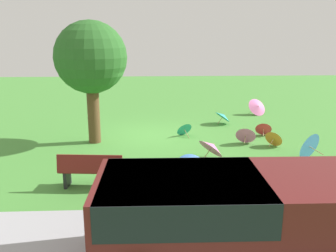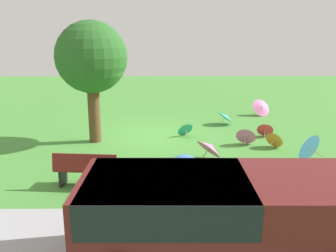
{
  "view_description": "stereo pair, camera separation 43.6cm",
  "coord_description": "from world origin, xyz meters",
  "px_view_note": "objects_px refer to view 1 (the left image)",
  "views": [
    {
      "loc": [
        -0.36,
        13.01,
        3.73
      ],
      "look_at": [
        -0.95,
        0.74,
        0.6
      ],
      "focal_mm": 38.66,
      "sensor_mm": 36.0,
      "label": 1
    },
    {
      "loc": [
        -0.8,
        13.03,
        3.73
      ],
      "look_at": [
        -0.95,
        0.74,
        0.6
      ],
      "focal_mm": 38.66,
      "sensor_mm": 36.0,
      "label": 2
    }
  ],
  "objects_px": {
    "parasol_pink_1": "(258,107)",
    "parasol_pink_2": "(246,134)",
    "parasol_blue_0": "(308,146)",
    "park_bench": "(91,170)",
    "parasol_orange_1": "(274,138)",
    "parasol_teal_0": "(223,116)",
    "van_dark": "(228,213)",
    "parasol_teal_1": "(184,129)",
    "parasol_red_0": "(263,128)",
    "parasol_pink_0": "(212,147)",
    "parasol_blue_1": "(191,171)",
    "shade_tree": "(91,59)"
  },
  "relations": [
    {
      "from": "shade_tree",
      "to": "parasol_teal_0",
      "type": "distance_m",
      "value": 6.18
    },
    {
      "from": "parasol_pink_0",
      "to": "parasol_pink_2",
      "type": "height_order",
      "value": "parasol_pink_0"
    },
    {
      "from": "parasol_pink_1",
      "to": "parasol_teal_0",
      "type": "bearing_deg",
      "value": 40.76
    },
    {
      "from": "shade_tree",
      "to": "parasol_blue_1",
      "type": "bearing_deg",
      "value": 126.47
    },
    {
      "from": "park_bench",
      "to": "parasol_pink_1",
      "type": "xyz_separation_m",
      "value": [
        -6.54,
        -8.08,
        -0.06
      ]
    },
    {
      "from": "van_dark",
      "to": "park_bench",
      "type": "xyz_separation_m",
      "value": [
        2.73,
        -3.17,
        -0.45
      ]
    },
    {
      "from": "van_dark",
      "to": "parasol_red_0",
      "type": "xyz_separation_m",
      "value": [
        -2.99,
        -7.71,
        -0.62
      ]
    },
    {
      "from": "park_bench",
      "to": "parasol_teal_1",
      "type": "height_order",
      "value": "park_bench"
    },
    {
      "from": "van_dark",
      "to": "parasol_teal_1",
      "type": "bearing_deg",
      "value": -89.9
    },
    {
      "from": "parasol_pink_0",
      "to": "parasol_blue_1",
      "type": "height_order",
      "value": "parasol_blue_1"
    },
    {
      "from": "parasol_pink_2",
      "to": "parasol_blue_1",
      "type": "bearing_deg",
      "value": 57.32
    },
    {
      "from": "parasol_teal_0",
      "to": "parasol_blue_1",
      "type": "height_order",
      "value": "parasol_blue_1"
    },
    {
      "from": "shade_tree",
      "to": "parasol_pink_0",
      "type": "height_order",
      "value": "shade_tree"
    },
    {
      "from": "van_dark",
      "to": "parasol_pink_0",
      "type": "distance_m",
      "value": 5.13
    },
    {
      "from": "van_dark",
      "to": "parasol_teal_1",
      "type": "relative_size",
      "value": 6.42
    },
    {
      "from": "shade_tree",
      "to": "parasol_pink_1",
      "type": "height_order",
      "value": "shade_tree"
    },
    {
      "from": "parasol_blue_0",
      "to": "parasol_pink_0",
      "type": "bearing_deg",
      "value": -1.48
    },
    {
      "from": "parasol_pink_1",
      "to": "parasol_blue_0",
      "type": "bearing_deg",
      "value": 87.38
    },
    {
      "from": "parasol_pink_2",
      "to": "parasol_teal_1",
      "type": "height_order",
      "value": "parasol_pink_2"
    },
    {
      "from": "parasol_teal_0",
      "to": "parasol_teal_1",
      "type": "relative_size",
      "value": 1.21
    },
    {
      "from": "parasol_teal_0",
      "to": "parasol_blue_0",
      "type": "relative_size",
      "value": 0.94
    },
    {
      "from": "parasol_pink_2",
      "to": "parasol_orange_1",
      "type": "relative_size",
      "value": 1.18
    },
    {
      "from": "park_bench",
      "to": "parasol_blue_1",
      "type": "relative_size",
      "value": 1.68
    },
    {
      "from": "park_bench",
      "to": "parasol_orange_1",
      "type": "height_order",
      "value": "park_bench"
    },
    {
      "from": "parasol_pink_1",
      "to": "parasol_teal_1",
      "type": "relative_size",
      "value": 1.5
    },
    {
      "from": "parasol_blue_1",
      "to": "parasol_orange_1",
      "type": "height_order",
      "value": "parasol_blue_1"
    },
    {
      "from": "parasol_teal_1",
      "to": "parasol_orange_1",
      "type": "distance_m",
      "value": 3.3
    },
    {
      "from": "parasol_pink_1",
      "to": "parasol_teal_1",
      "type": "height_order",
      "value": "parasol_pink_1"
    },
    {
      "from": "parasol_pink_1",
      "to": "parasol_orange_1",
      "type": "bearing_deg",
      "value": 80.09
    },
    {
      "from": "parasol_red_0",
      "to": "parasol_teal_1",
      "type": "xyz_separation_m",
      "value": [
        3.01,
        -0.1,
        -0.02
      ]
    },
    {
      "from": "park_bench",
      "to": "parasol_orange_1",
      "type": "relative_size",
      "value": 2.38
    },
    {
      "from": "park_bench",
      "to": "parasol_blue_0",
      "type": "bearing_deg",
      "value": -163.76
    },
    {
      "from": "parasol_red_0",
      "to": "parasol_blue_1",
      "type": "relative_size",
      "value": 0.71
    },
    {
      "from": "parasol_blue_0",
      "to": "parasol_pink_2",
      "type": "distance_m",
      "value": 2.25
    },
    {
      "from": "parasol_teal_0",
      "to": "parasol_pink_2",
      "type": "bearing_deg",
      "value": 94.61
    },
    {
      "from": "parasol_blue_0",
      "to": "parasol_teal_0",
      "type": "bearing_deg",
      "value": -69.74
    },
    {
      "from": "van_dark",
      "to": "parasol_blue_0",
      "type": "bearing_deg",
      "value": -125.14
    },
    {
      "from": "park_bench",
      "to": "parasol_red_0",
      "type": "distance_m",
      "value": 7.31
    },
    {
      "from": "parasol_pink_1",
      "to": "parasol_pink_2",
      "type": "relative_size",
      "value": 1.33
    },
    {
      "from": "shade_tree",
      "to": "parasol_red_0",
      "type": "height_order",
      "value": "shade_tree"
    },
    {
      "from": "parasol_blue_0",
      "to": "parasol_teal_1",
      "type": "height_order",
      "value": "parasol_blue_0"
    },
    {
      "from": "van_dark",
      "to": "parasol_pink_0",
      "type": "relative_size",
      "value": 4.26
    },
    {
      "from": "parasol_teal_1",
      "to": "parasol_orange_1",
      "type": "xyz_separation_m",
      "value": [
        -2.96,
        1.47,
        0.02
      ]
    },
    {
      "from": "parasol_red_0",
      "to": "parasol_blue_0",
      "type": "bearing_deg",
      "value": 100.84
    },
    {
      "from": "parasol_pink_1",
      "to": "parasol_blue_0",
      "type": "relative_size",
      "value": 1.16
    },
    {
      "from": "parasol_pink_1",
      "to": "parasol_blue_1",
      "type": "distance_m",
      "value": 9.11
    },
    {
      "from": "park_bench",
      "to": "parasol_blue_0",
      "type": "height_order",
      "value": "park_bench"
    },
    {
      "from": "van_dark",
      "to": "parasol_pink_2",
      "type": "xyz_separation_m",
      "value": [
        -2.06,
        -6.71,
        -0.57
      ]
    },
    {
      "from": "parasol_teal_1",
      "to": "parasol_pink_1",
      "type": "bearing_deg",
      "value": -137.89
    },
    {
      "from": "van_dark",
      "to": "park_bench",
      "type": "height_order",
      "value": "van_dark"
    }
  ]
}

